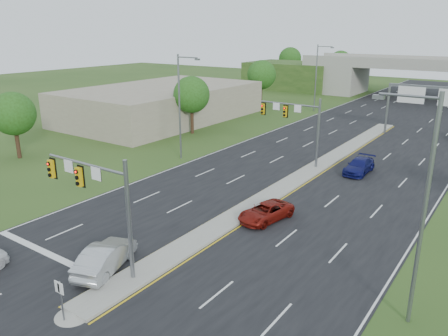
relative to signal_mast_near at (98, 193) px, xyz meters
name	(u,v)px	position (x,y,z in m)	size (l,w,h in m)	color
ground	(133,280)	(2.26, 0.07, -4.73)	(240.00, 240.00, 0.00)	#284719
road	(350,147)	(2.26, 35.07, -4.72)	(24.00, 160.00, 0.02)	black
median	(307,173)	(2.26, 23.07, -4.63)	(2.00, 54.00, 0.16)	gray
median_nose	(73,314)	(2.26, -3.93, -4.63)	(2.00, 2.00, 0.16)	gray
lane_markings	(325,158)	(1.66, 28.99, -4.70)	(23.72, 160.00, 0.01)	gold
signal_mast_near	(98,193)	(0.00, 0.00, 0.00)	(6.62, 0.60, 7.00)	slate
signal_mast_far	(297,120)	(0.00, 25.00, 0.00)	(6.62, 0.60, 7.00)	slate
keep_right_sign	(60,295)	(2.26, -4.45, -3.21)	(0.60, 0.13, 2.20)	slate
sign_gantry	(434,98)	(8.95, 44.99, 0.51)	(11.58, 0.44, 6.67)	slate
overpass	(431,82)	(2.26, 80.07, -1.17)	(80.00, 14.00, 8.10)	gray
lightpole_l_mid	(181,102)	(-11.03, 20.07, 1.38)	(2.85, 0.25, 11.00)	slate
lightpole_l_far	(317,75)	(-11.03, 55.07, 1.38)	(2.85, 0.25, 11.00)	slate
lightpole_r_near	(421,202)	(15.56, 5.07, 1.38)	(2.85, 0.25, 11.00)	slate
tree_l_near	(192,95)	(-17.74, 30.07, 0.45)	(4.80, 4.80, 7.60)	#382316
tree_l_mid	(262,75)	(-21.74, 55.07, 0.78)	(5.20, 5.20, 8.12)	#382316
tree_l_close	(13,114)	(-25.74, 10.07, 0.13)	(4.60, 4.60, 7.17)	#382316
tree_back_a	(290,59)	(-35.74, 94.07, 1.11)	(6.00, 6.00, 8.85)	#382316
tree_back_b	(340,62)	(-21.74, 94.07, 0.78)	(5.60, 5.60, 8.32)	#382316
commercial_building	(162,103)	(-27.74, 35.07, -2.23)	(18.00, 30.00, 5.00)	gray
car_silver	(106,257)	(0.20, -0.07, -3.90)	(1.71, 4.89, 1.61)	#A5A8AD
car_far_a	(266,212)	(4.35, 11.28, -4.07)	(2.12, 4.59, 1.28)	maroon
car_far_b	(359,166)	(6.29, 26.08, -4.00)	(1.97, 4.85, 1.41)	#0D0F4E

